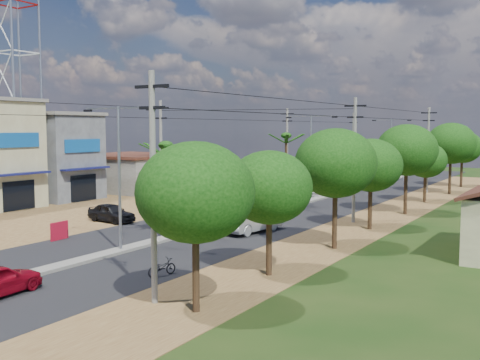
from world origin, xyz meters
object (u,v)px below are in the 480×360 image
at_px(car_white_far, 317,187).
at_px(moto_rider_east, 162,268).
at_px(car_parked_dark, 111,213).
at_px(roadside_sign, 59,231).
at_px(car_silver_mid, 252,221).

bearing_deg(car_white_far, moto_rider_east, -86.51).
height_order(car_parked_dark, roadside_sign, car_parked_dark).
height_order(car_white_far, car_parked_dark, car_white_far).
height_order(car_silver_mid, car_white_far, car_white_far).
bearing_deg(car_parked_dark, moto_rider_east, -121.19).
relative_size(car_white_far, car_parked_dark, 1.43).
bearing_deg(car_parked_dark, car_white_far, -8.46).
bearing_deg(car_white_far, roadside_sign, -105.84).
bearing_deg(moto_rider_east, car_white_far, -63.58).
xyz_separation_m(car_parked_dark, roadside_sign, (2.00, -6.45, -0.10)).
xyz_separation_m(car_white_far, roadside_sign, (-4.00, -29.42, -0.25)).
height_order(moto_rider_east, roadside_sign, roadside_sign).
bearing_deg(car_white_far, car_silver_mid, -85.47).
bearing_deg(moto_rider_east, car_parked_dark, -22.53).
bearing_deg(car_parked_dark, car_silver_mid, -73.91).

